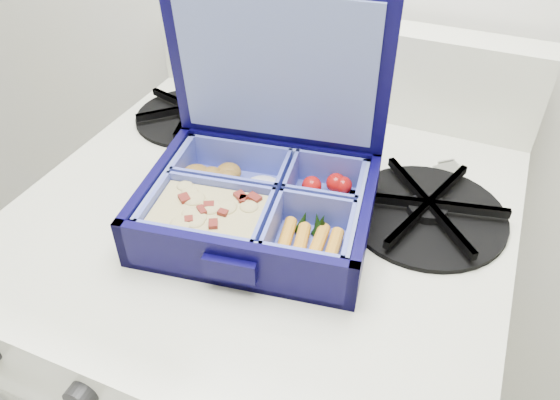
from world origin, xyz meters
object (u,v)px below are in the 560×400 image
at_px(burner_grate, 428,208).
at_px(fork, 381,181).
at_px(stove, 273,392).
at_px(bento_box, 258,206).

distance_m(burner_grate, fork, 0.07).
relative_size(stove, bento_box, 3.45).
bearing_deg(fork, burner_grate, 19.28).
height_order(bento_box, burner_grate, bento_box).
xyz_separation_m(stove, burner_grate, (0.17, 0.04, 0.42)).
height_order(burner_grate, fork, burner_grate).
bearing_deg(burner_grate, stove, -166.70).
height_order(bento_box, fork, bento_box).
relative_size(burner_grate, fork, 0.95).
height_order(stove, bento_box, bento_box).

